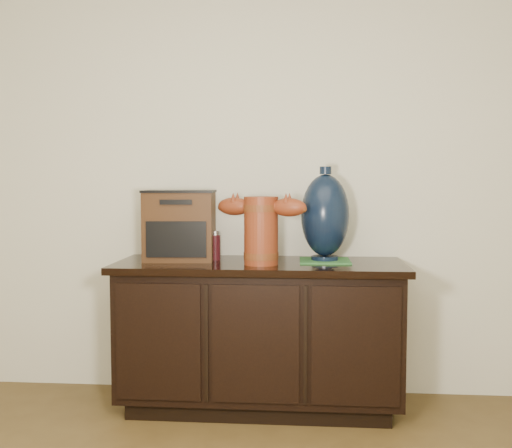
# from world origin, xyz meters

# --- Properties ---
(room) EXTENTS (5.00, 5.00, 5.00)m
(room) POSITION_xyz_m (0.00, 0.00, 1.30)
(room) COLOR #523D1C
(room) RESTS_ON ground
(sideboard) EXTENTS (1.46, 0.56, 0.75)m
(sideboard) POSITION_xyz_m (0.00, 2.23, 0.39)
(sideboard) COLOR black
(sideboard) RESTS_ON ground
(terracotta_vessel) EXTENTS (0.47, 0.23, 0.33)m
(terracotta_vessel) POSITION_xyz_m (0.01, 2.14, 0.94)
(terracotta_vessel) COLOR maroon
(terracotta_vessel) RESTS_ON sideboard
(tv_radio) EXTENTS (0.38, 0.32, 0.36)m
(tv_radio) POSITION_xyz_m (-0.42, 2.29, 0.94)
(tv_radio) COLOR #3C220F
(tv_radio) RESTS_ON sideboard
(green_mat) EXTENTS (0.26, 0.26, 0.01)m
(green_mat) POSITION_xyz_m (0.33, 2.29, 0.76)
(green_mat) COLOR #316D32
(green_mat) RESTS_ON sideboard
(lamp_base) EXTENTS (0.25, 0.25, 0.48)m
(lamp_base) POSITION_xyz_m (0.33, 2.29, 0.99)
(lamp_base) COLOR black
(lamp_base) RESTS_ON green_mat
(spray_can) EXTENTS (0.05, 0.05, 0.15)m
(spray_can) POSITION_xyz_m (-0.24, 2.30, 0.83)
(spray_can) COLOR #550E16
(spray_can) RESTS_ON sideboard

